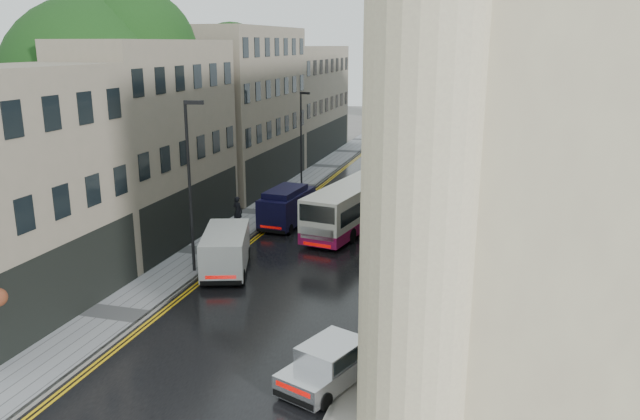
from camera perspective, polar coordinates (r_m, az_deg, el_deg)
The scene contains 15 objects.
road at distance 39.79m, azimuth 2.43°, elevation -0.93°, with size 9.00×85.00×0.02m, color black.
left_sidewalk at distance 41.46m, azimuth -5.46°, elevation -0.26°, with size 2.70×85.00×0.12m, color gray.
right_sidewalk at distance 38.93m, azimuth 10.18°, elevation -1.45°, with size 1.80×85.00×0.12m, color slate.
old_shop_row at distance 44.00m, azimuth -8.88°, elevation 8.40°, with size 4.50×56.00×12.00m, color gray, non-canonical shape.
modern_block at distance 35.97m, azimuth 18.30°, elevation 7.98°, with size 8.00×40.00×14.00m, color beige, non-canonical shape.
tree_near at distance 36.80m, azimuth -19.87°, elevation 7.91°, with size 10.56×10.56×13.89m, color black, non-canonical shape.
tree_far at distance 47.84m, azimuth -10.43°, elevation 9.14°, with size 9.24×9.24×12.46m, color black, non-canonical shape.
cream_bus at distance 35.74m, azimuth -0.24°, elevation -0.44°, with size 2.33×10.23×2.79m, color silver, non-canonical shape.
white_lorry at distance 44.34m, azimuth 5.97°, elevation 3.48°, with size 2.41×8.03×4.22m, color white, non-canonical shape.
silver_hatchback at distance 20.66m, azimuth -3.18°, elevation -14.60°, with size 1.70×3.89×1.46m, color silver, non-canonical shape.
white_van at distance 29.55m, azimuth -10.74°, elevation -4.75°, with size 2.02×4.70×2.13m, color silver, non-canonical shape.
navy_van at distance 37.30m, azimuth -5.32°, elevation -0.09°, with size 1.94×4.84×2.47m, color black, non-canonical shape.
pedestrian at distance 38.33m, azimuth -7.54°, elevation -0.09°, with size 0.67×0.44×1.82m, color black.
lamp_post_near at distance 30.28m, azimuth -11.82°, elevation 1.91°, with size 0.93×0.21×8.25m, color black, non-canonical shape.
lamp_post_far at distance 46.33m, azimuth -1.74°, elevation 6.16°, with size 0.83×0.18×7.37m, color black, non-canonical shape.
Camera 1 is at (8.82, -9.72, 10.96)m, focal length 35.00 mm.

